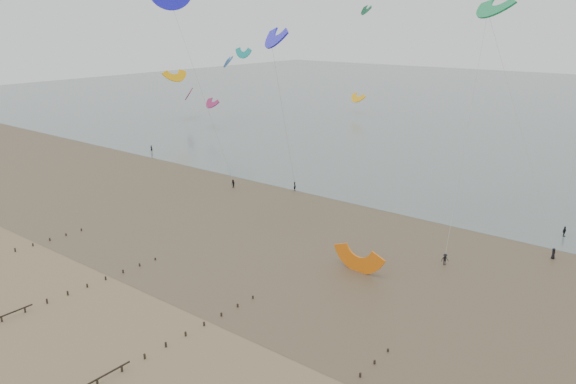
# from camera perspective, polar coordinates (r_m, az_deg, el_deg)

# --- Properties ---
(ground) EXTENTS (500.00, 500.00, 0.00)m
(ground) POSITION_cam_1_polar(r_m,az_deg,el_deg) (63.37, -13.85, -13.40)
(ground) COLOR brown
(ground) RESTS_ON ground
(sea_and_shore) EXTENTS (500.00, 665.00, 0.03)m
(sea_and_shore) POSITION_cam_1_polar(r_m,az_deg,el_deg) (88.33, 2.21, -3.92)
(sea_and_shore) COLOR #475654
(sea_and_shore) RESTS_ON ground
(kitesurfer_lead) EXTENTS (0.79, 0.70, 1.82)m
(kitesurfer_lead) POSITION_cam_1_polar(r_m,az_deg,el_deg) (108.35, 0.69, 0.59)
(kitesurfer_lead) COLOR black
(kitesurfer_lead) RESTS_ON ground
(kitesurfers) EXTENTS (144.65, 22.25, 1.73)m
(kitesurfers) POSITION_cam_1_polar(r_m,az_deg,el_deg) (88.23, 22.83, -4.76)
(kitesurfers) COLOR black
(kitesurfers) RESTS_ON ground
(grounded_kite) EXTENTS (7.02, 5.68, 3.65)m
(grounded_kite) POSITION_cam_1_polar(r_m,az_deg,el_deg) (75.01, 7.07, -8.00)
(grounded_kite) COLOR orange
(grounded_kite) RESTS_ON ground
(kites_airborne) EXTENTS (234.53, 117.65, 44.48)m
(kites_airborne) POSITION_cam_1_polar(r_m,az_deg,el_deg) (133.12, 13.95, 12.29)
(kites_airborne) COLOR #FFAB0C
(kites_airborne) RESTS_ON ground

